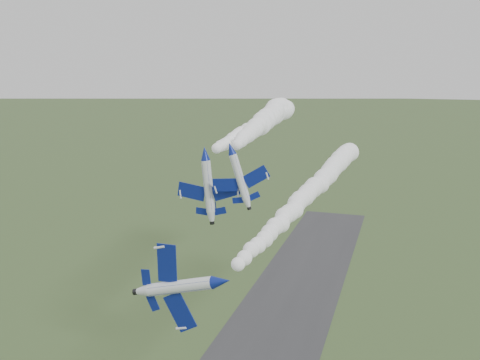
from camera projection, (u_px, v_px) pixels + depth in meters
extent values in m
cylinder|color=white|center=(221.00, 281.00, 62.02)|extent=(2.30, 8.81, 1.90)
cone|color=navy|center=(202.00, 301.00, 56.96)|extent=(2.01, 2.37, 1.90)
cone|color=white|center=(237.00, 266.00, 66.88)|extent=(1.99, 1.95, 1.90)
cylinder|color=black|center=(240.00, 263.00, 67.84)|extent=(0.99, 0.67, 0.97)
ellipsoid|color=black|center=(218.00, 288.00, 59.73)|extent=(1.40, 3.05, 1.27)
cube|color=navy|center=(216.00, 254.00, 62.47)|extent=(1.47, 2.55, 4.66)
cube|color=navy|center=(229.00, 304.00, 63.20)|extent=(1.47, 2.55, 4.66)
cube|color=navy|center=(231.00, 256.00, 65.83)|extent=(0.68, 1.17, 2.04)
cube|color=navy|center=(238.00, 281.00, 66.22)|extent=(0.68, 1.17, 2.04)
cube|color=navy|center=(244.00, 268.00, 65.29)|extent=(2.32, 1.76, 0.70)
cylinder|color=white|center=(205.00, 154.00, 86.64)|extent=(1.67, 8.54, 1.66)
cone|color=navy|center=(192.00, 159.00, 81.61)|extent=(1.66, 2.24, 1.66)
cone|color=white|center=(216.00, 149.00, 91.47)|extent=(1.66, 1.83, 1.66)
cylinder|color=black|center=(218.00, 148.00, 92.42)|extent=(0.84, 0.61, 0.84)
ellipsoid|color=black|center=(200.00, 152.00, 84.48)|extent=(1.11, 2.93, 1.11)
cube|color=navy|center=(190.00, 155.00, 88.37)|extent=(4.67, 2.45, 0.58)
cube|color=navy|center=(224.00, 153.00, 86.47)|extent=(4.67, 2.45, 0.58)
cube|color=navy|center=(205.00, 150.00, 91.13)|extent=(2.03, 1.12, 0.29)
cube|color=navy|center=(223.00, 149.00, 90.11)|extent=(2.03, 1.12, 0.29)
cube|color=navy|center=(213.00, 142.00, 90.15)|extent=(0.33, 1.63, 2.24)
cylinder|color=white|center=(231.00, 149.00, 84.23)|extent=(2.56, 7.50, 1.64)
cone|color=navy|center=(225.00, 153.00, 79.76)|extent=(1.87, 2.12, 1.64)
cone|color=white|center=(236.00, 145.00, 88.53)|extent=(1.83, 1.77, 1.64)
cylinder|color=black|center=(237.00, 144.00, 89.37)|extent=(0.89, 0.63, 0.83)
ellipsoid|color=black|center=(228.00, 147.00, 82.34)|extent=(1.40, 2.64, 1.10)
cube|color=navy|center=(217.00, 153.00, 85.52)|extent=(4.12, 2.57, 1.31)
cube|color=navy|center=(248.00, 144.00, 84.32)|extent=(4.12, 2.57, 1.31)
cube|color=navy|center=(227.00, 148.00, 88.09)|extent=(1.81, 1.17, 0.60)
cube|color=navy|center=(243.00, 143.00, 87.45)|extent=(1.81, 1.17, 0.60)
cube|color=navy|center=(233.00, 139.00, 87.40)|extent=(0.84, 1.47, 1.87)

